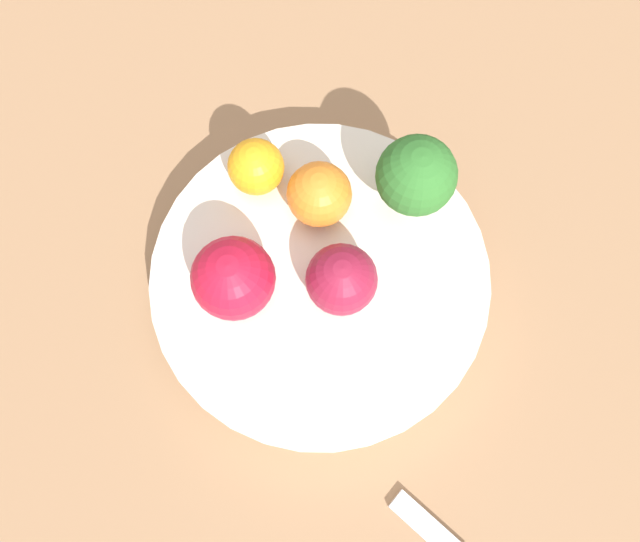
{
  "coord_description": "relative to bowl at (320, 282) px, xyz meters",
  "views": [
    {
      "loc": [
        -0.13,
        0.04,
        0.51
      ],
      "look_at": [
        0.0,
        0.0,
        0.07
      ],
      "focal_mm": 35.0,
      "sensor_mm": 36.0,
      "label": 1
    }
  ],
  "objects": [
    {
      "name": "spoon",
      "position": [
        -0.2,
        -0.03,
        -0.02
      ],
      "size": [
        0.06,
        0.05,
        0.01
      ],
      "color": "silver",
      "rests_on": "table_surface"
    },
    {
      "name": "table_surface",
      "position": [
        0.0,
        0.0,
        -0.03
      ],
      "size": [
        1.2,
        1.2,
        0.02
      ],
      "color": "#936D4C",
      "rests_on": "ground_plane"
    },
    {
      "name": "orange_front",
      "position": [
        0.05,
        -0.01,
        0.05
      ],
      "size": [
        0.05,
        0.05,
        0.05
      ],
      "color": "orange",
      "rests_on": "bowl"
    },
    {
      "name": "apple_green",
      "position": [
        0.01,
        0.06,
        0.05
      ],
      "size": [
        0.06,
        0.06,
        0.06
      ],
      "color": "#B7142D",
      "rests_on": "bowl"
    },
    {
      "name": "broccoli",
      "position": [
        0.04,
        -0.08,
        0.07
      ],
      "size": [
        0.06,
        0.06,
        0.08
      ],
      "color": "#8CB76B",
      "rests_on": "bowl"
    },
    {
      "name": "ground_plane",
      "position": [
        0.0,
        0.0,
        -0.04
      ],
      "size": [
        6.0,
        6.0,
        0.0
      ],
      "primitive_type": "plane",
      "color": "gray"
    },
    {
      "name": "apple_red",
      "position": [
        -0.01,
        -0.01,
        0.05
      ],
      "size": [
        0.05,
        0.05,
        0.05
      ],
      "color": "maroon",
      "rests_on": "bowl"
    },
    {
      "name": "bowl",
      "position": [
        0.0,
        0.0,
        0.0
      ],
      "size": [
        0.26,
        0.26,
        0.04
      ],
      "color": "silver",
      "rests_on": "table_surface"
    },
    {
      "name": "orange_back",
      "position": [
        0.09,
        0.02,
        0.04
      ],
      "size": [
        0.04,
        0.04,
        0.04
      ],
      "color": "orange",
      "rests_on": "bowl"
    }
  ]
}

